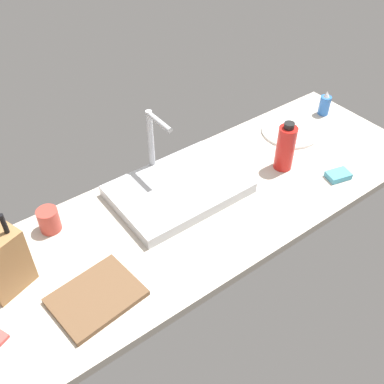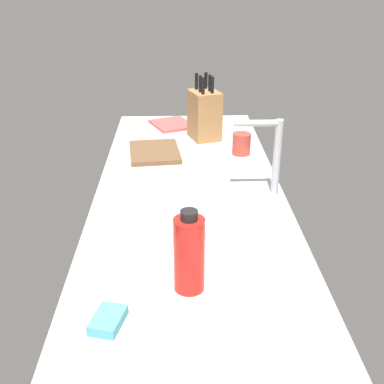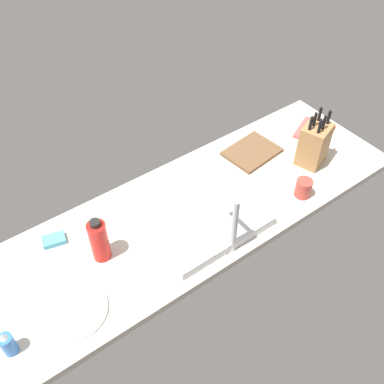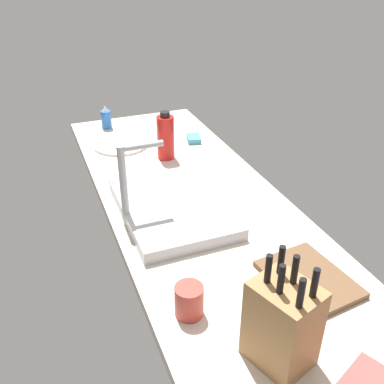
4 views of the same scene
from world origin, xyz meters
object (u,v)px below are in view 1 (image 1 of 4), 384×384
(faucet, at_px, (154,139))
(soap_bottle, at_px, (325,104))
(knife_block, at_px, (0,261))
(dish_sponge, at_px, (338,175))
(cutting_board, at_px, (96,297))
(water_bottle, at_px, (285,147))
(dinner_plate, at_px, (291,131))
(sink_basin, at_px, (178,189))
(coffee_mug, at_px, (49,220))

(faucet, height_order, soap_bottle, faucet)
(knife_block, distance_m, dish_sponge, 1.24)
(cutting_board, bearing_deg, knife_block, 131.75)
(cutting_board, height_order, water_bottle, water_bottle)
(dinner_plate, bearing_deg, water_bottle, -143.26)
(knife_block, xyz_separation_m, dinner_plate, (1.28, 0.06, -0.10))
(soap_bottle, distance_m, dinner_plate, 0.23)
(sink_basin, height_order, faucet, faucet)
(coffee_mug, bearing_deg, soap_bottle, -2.78)
(soap_bottle, height_order, dinner_plate, soap_bottle)
(dinner_plate, xyz_separation_m, dish_sponge, (-0.08, -0.33, 0.01))
(soap_bottle, relative_size, water_bottle, 0.56)
(sink_basin, xyz_separation_m, coffee_mug, (-0.46, 0.11, 0.02))
(soap_bottle, relative_size, coffee_mug, 1.36)
(cutting_board, xyz_separation_m, soap_bottle, (1.32, 0.28, 0.04))
(faucet, distance_m, soap_bottle, 0.88)
(faucet, relative_size, soap_bottle, 2.40)
(soap_bottle, xyz_separation_m, coffee_mug, (-1.32, 0.06, -0.01))
(faucet, bearing_deg, sink_basin, -88.48)
(knife_block, distance_m, soap_bottle, 1.52)
(dish_sponge, bearing_deg, dinner_plate, 76.73)
(dish_sponge, bearing_deg, coffee_mug, 157.90)
(dinner_plate, bearing_deg, coffee_mug, 175.75)
(knife_block, relative_size, cutting_board, 1.09)
(dinner_plate, bearing_deg, dish_sponge, -103.27)
(water_bottle, relative_size, dish_sponge, 2.30)
(dish_sponge, bearing_deg, water_bottle, 125.24)
(faucet, height_order, cutting_board, faucet)
(sink_basin, bearing_deg, dinner_plate, 2.96)
(coffee_mug, bearing_deg, dish_sponge, -22.10)
(sink_basin, relative_size, water_bottle, 2.31)
(faucet, distance_m, dish_sponge, 0.73)
(dinner_plate, bearing_deg, soap_bottle, 4.17)
(dinner_plate, bearing_deg, faucet, 169.82)
(sink_basin, xyz_separation_m, cutting_board, (-0.47, -0.24, -0.01))
(water_bottle, relative_size, coffee_mug, 2.41)
(knife_block, xyz_separation_m, soap_bottle, (1.51, 0.07, -0.06))
(sink_basin, relative_size, cutting_board, 1.90)
(sink_basin, distance_m, soap_bottle, 0.86)
(water_bottle, bearing_deg, knife_block, 175.02)
(cutting_board, distance_m, water_bottle, 0.90)
(sink_basin, height_order, water_bottle, water_bottle)
(faucet, xyz_separation_m, water_bottle, (0.43, -0.26, -0.07))
(cutting_board, bearing_deg, dinner_plate, 13.75)
(knife_block, bearing_deg, dish_sponge, -31.37)
(dinner_plate, distance_m, dish_sponge, 0.34)
(faucet, xyz_separation_m, dish_sponge, (0.56, -0.44, -0.15))
(sink_basin, relative_size, dinner_plate, 1.88)
(cutting_board, xyz_separation_m, dinner_plate, (1.09, 0.27, -0.00))
(knife_block, xyz_separation_m, dish_sponge, (1.21, -0.27, -0.10))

